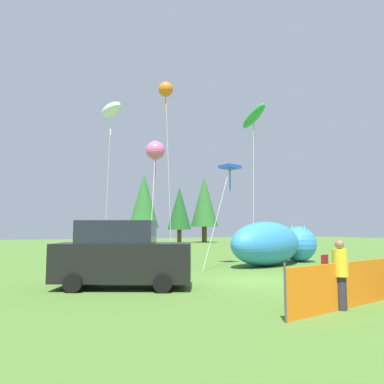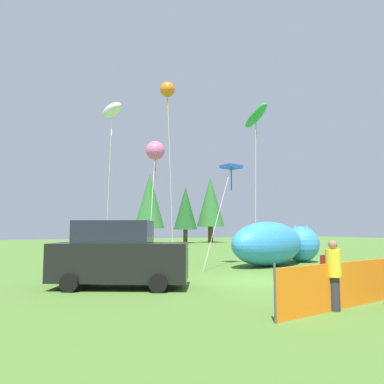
% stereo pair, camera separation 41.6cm
% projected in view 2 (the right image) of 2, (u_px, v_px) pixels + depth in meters
% --- Properties ---
extents(ground_plane, '(120.00, 120.00, 0.00)m').
position_uv_depth(ground_plane, '(257.00, 281.00, 13.75)').
color(ground_plane, '#4C752D').
extents(parked_car, '(4.68, 3.48, 2.19)m').
position_uv_depth(parked_car, '(119.00, 255.00, 12.26)').
color(parked_car, black).
rests_on(parked_car, ground).
extents(folding_chair, '(0.68, 0.68, 0.95)m').
position_uv_depth(folding_chair, '(320.00, 265.00, 13.98)').
color(folding_chair, maroon).
rests_on(folding_chair, ground).
extents(inflatable_cat, '(7.08, 4.12, 2.29)m').
position_uv_depth(inflatable_cat, '(276.00, 245.00, 19.90)').
color(inflatable_cat, '#338CD8').
rests_on(inflatable_cat, ground).
extents(spectator_in_white_shirt, '(0.36, 0.36, 1.66)m').
position_uv_depth(spectator_in_white_shirt, '(334.00, 272.00, 8.89)').
color(spectator_in_white_shirt, '#2D2D38').
rests_on(spectator_in_white_shirt, ground).
extents(kite_orange_flower, '(0.86, 1.29, 10.45)m').
position_uv_depth(kite_orange_flower, '(167.00, 90.00, 21.80)').
color(kite_orange_flower, silver).
rests_on(kite_orange_flower, ground).
extents(kite_blue_box, '(2.99, 2.05, 5.32)m').
position_uv_depth(kite_blue_box, '(231.00, 168.00, 19.89)').
color(kite_blue_box, silver).
rests_on(kite_blue_box, ground).
extents(kite_white_ghost, '(0.94, 2.20, 8.24)m').
position_uv_depth(kite_white_ghost, '(112.00, 111.00, 18.87)').
color(kite_white_ghost, silver).
rests_on(kite_white_ghost, ground).
extents(kite_pink_octopus, '(1.35, 2.25, 5.91)m').
position_uv_depth(kite_pink_octopus, '(155.00, 151.00, 17.02)').
color(kite_pink_octopus, silver).
rests_on(kite_pink_octopus, ground).
extents(kite_green_fish, '(1.35, 2.78, 9.39)m').
position_uv_depth(kite_green_fish, '(256.00, 116.00, 22.64)').
color(kite_green_fish, silver).
rests_on(kite_green_fish, ground).
extents(horizon_tree_west, '(3.87, 3.87, 9.24)m').
position_uv_depth(horizon_tree_west, '(210.00, 202.00, 52.72)').
color(horizon_tree_west, brown).
rests_on(horizon_tree_west, ground).
extents(horizon_tree_mid, '(3.45, 3.45, 8.23)m').
position_uv_depth(horizon_tree_mid, '(149.00, 201.00, 42.79)').
color(horizon_tree_mid, brown).
rests_on(horizon_tree_mid, ground).
extents(horizon_tree_northeast, '(3.16, 3.16, 7.53)m').
position_uv_depth(horizon_tree_northeast, '(185.00, 208.00, 50.15)').
color(horizon_tree_northeast, brown).
rests_on(horizon_tree_northeast, ground).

